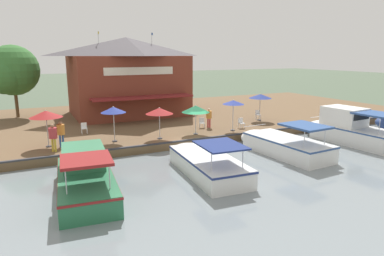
% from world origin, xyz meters
% --- Properties ---
extents(ground_plane, '(220.00, 220.00, 0.00)m').
position_xyz_m(ground_plane, '(0.00, 0.00, 0.00)').
color(ground_plane, '#4C5B47').
extents(quay_deck, '(22.00, 56.00, 0.60)m').
position_xyz_m(quay_deck, '(-11.00, 0.00, 0.30)').
color(quay_deck, brown).
rests_on(quay_deck, ground).
extents(quay_edge_fender, '(0.20, 50.40, 0.10)m').
position_xyz_m(quay_edge_fender, '(-0.10, 0.00, 0.65)').
color(quay_edge_fender, '#2D2D33').
rests_on(quay_edge_fender, quay_deck).
extents(waterfront_restaurant, '(10.29, 11.42, 8.31)m').
position_xyz_m(waterfront_restaurant, '(-13.15, -1.40, 4.56)').
color(waterfront_restaurant, brown).
rests_on(waterfront_restaurant, quay_deck).
extents(patio_umbrella_by_entrance, '(2.10, 2.10, 2.55)m').
position_xyz_m(patio_umbrella_by_entrance, '(-4.17, 8.65, 2.90)').
color(patio_umbrella_by_entrance, '#B7B7B7').
rests_on(patio_umbrella_by_entrance, quay_deck).
extents(patio_umbrella_far_corner, '(1.75, 1.75, 2.55)m').
position_xyz_m(patio_umbrella_far_corner, '(-2.22, -5.52, 2.89)').
color(patio_umbrella_far_corner, '#B7B7B7').
rests_on(patio_umbrella_far_corner, quay_deck).
extents(patio_umbrella_back_row, '(2.11, 2.11, 2.51)m').
position_xyz_m(patio_umbrella_back_row, '(-2.77, -9.87, 2.84)').
color(patio_umbrella_back_row, '#B7B7B7').
rests_on(patio_umbrella_back_row, quay_deck).
extents(patio_umbrella_mid_patio_right, '(1.75, 1.75, 2.54)m').
position_xyz_m(patio_umbrella_mid_patio_right, '(-1.56, 4.01, 2.92)').
color(patio_umbrella_mid_patio_right, '#B7B7B7').
rests_on(patio_umbrella_mid_patio_right, quay_deck).
extents(patio_umbrella_near_quay_edge, '(2.16, 2.16, 2.31)m').
position_xyz_m(patio_umbrella_near_quay_edge, '(-1.73, 0.71, 2.60)').
color(patio_umbrella_near_quay_edge, '#B7B7B7').
rests_on(patio_umbrella_near_quay_edge, quay_deck).
extents(patio_umbrella_mid_patio_left, '(2.01, 2.01, 2.35)m').
position_xyz_m(patio_umbrella_mid_patio_left, '(-1.60, -2.32, 2.68)').
color(patio_umbrella_mid_patio_left, '#B7B7B7').
rests_on(patio_umbrella_mid_patio_left, quay_deck).
extents(cafe_chair_facing_river, '(0.56, 0.56, 0.85)m').
position_xyz_m(cafe_chair_facing_river, '(-4.84, 8.97, 1.08)').
color(cafe_chair_facing_river, white).
rests_on(cafe_chair_facing_river, quay_deck).
extents(cafe_chair_back_row_seat, '(0.47, 0.47, 0.85)m').
position_xyz_m(cafe_chair_back_row_seat, '(-2.08, 5.18, 1.08)').
color(cafe_chair_back_row_seat, white).
rests_on(cafe_chair_back_row_seat, quay_deck).
extents(cafe_chair_beside_entrance, '(0.57, 0.57, 0.85)m').
position_xyz_m(cafe_chair_beside_entrance, '(-3.63, 2.25, 1.08)').
color(cafe_chair_beside_entrance, white).
rests_on(cafe_chair_beside_entrance, quay_deck).
extents(cafe_chair_mid_patio, '(0.47, 0.47, 0.85)m').
position_xyz_m(cafe_chair_mid_patio, '(-5.81, -7.06, 1.08)').
color(cafe_chair_mid_patio, white).
rests_on(cafe_chair_mid_patio, quay_deck).
extents(person_near_entrance, '(0.47, 0.47, 1.66)m').
position_xyz_m(person_near_entrance, '(-3.46, 2.83, 1.64)').
color(person_near_entrance, '#B23338').
rests_on(person_near_entrance, quay_deck).
extents(person_at_quay_edge, '(0.51, 0.51, 1.79)m').
position_xyz_m(person_at_quay_edge, '(-2.30, -9.07, 1.73)').
color(person_at_quay_edge, '#2D5193').
rests_on(person_at_quay_edge, quay_deck).
extents(person_mid_patio, '(0.51, 0.51, 1.80)m').
position_xyz_m(person_mid_patio, '(-1.33, -9.63, 1.75)').
color(person_mid_patio, gold).
rests_on(person_mid_patio, quay_deck).
extents(motorboat_far_downstream, '(7.47, 2.96, 2.11)m').
position_xyz_m(motorboat_far_downstream, '(4.79, -2.06, 0.66)').
color(motorboat_far_downstream, white).
rests_on(motorboat_far_downstream, river_water).
extents(motorboat_outer_channel, '(7.66, 3.19, 2.64)m').
position_xyz_m(motorboat_outer_channel, '(3.58, 11.11, 1.06)').
color(motorboat_outer_channel, white).
rests_on(motorboat_outer_channel, river_water).
extents(motorboat_distant_upstream, '(7.39, 3.02, 2.32)m').
position_xyz_m(motorboat_distant_upstream, '(3.79, 4.41, 0.72)').
color(motorboat_distant_upstream, white).
rests_on(motorboat_distant_upstream, river_water).
extents(motorboat_nearest_quay, '(7.99, 3.16, 2.26)m').
position_xyz_m(motorboat_nearest_quay, '(4.54, -8.67, 0.83)').
color(motorboat_nearest_quay, '#287047').
rests_on(motorboat_nearest_quay, river_water).
extents(tree_downstream_bank, '(5.10, 4.86, 7.03)m').
position_xyz_m(tree_downstream_bank, '(-15.82, -12.01, 5.07)').
color(tree_downstream_bank, brown).
rests_on(tree_downstream_bank, quay_deck).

